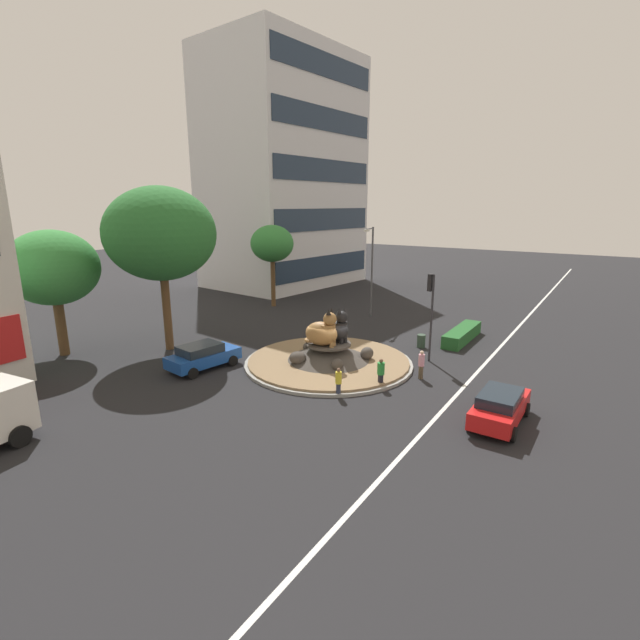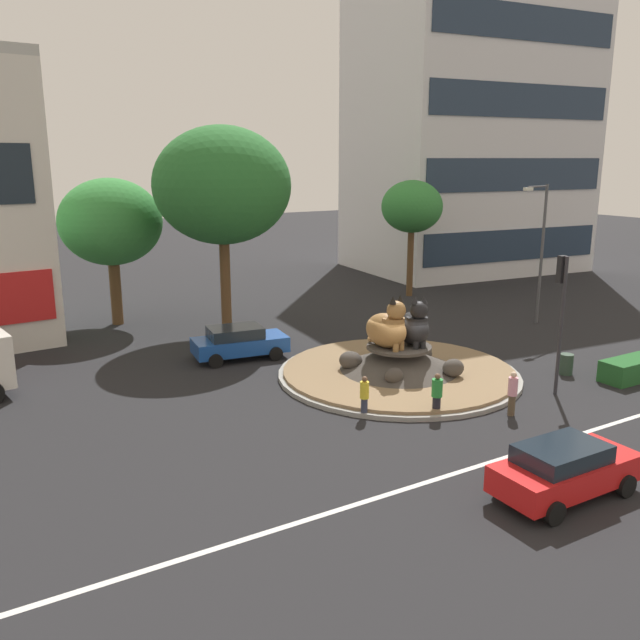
# 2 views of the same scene
# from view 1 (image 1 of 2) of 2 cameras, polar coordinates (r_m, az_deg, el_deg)

# --- Properties ---
(ground_plane) EXTENTS (160.00, 160.00, 0.00)m
(ground_plane) POSITION_cam_1_polar(r_m,az_deg,el_deg) (28.47, 1.05, -5.47)
(ground_plane) COLOR black
(lane_centreline) EXTENTS (112.00, 0.20, 0.01)m
(lane_centreline) POSITION_cam_1_polar(r_m,az_deg,el_deg) (25.39, 16.86, -8.63)
(lane_centreline) COLOR silver
(lane_centreline) RESTS_ON ground
(roundabout_island) EXTENTS (10.30, 10.30, 1.36)m
(roundabout_island) POSITION_cam_1_polar(r_m,az_deg,el_deg) (28.31, 1.06, -4.56)
(roundabout_island) COLOR gray
(roundabout_island) RESTS_ON ground
(cat_statue_tabby) EXTENTS (1.61, 2.53, 2.30)m
(cat_statue_tabby) POSITION_cam_1_polar(r_m,az_deg,el_deg) (27.32, 0.39, -1.49)
(cat_statue_tabby) COLOR #9E703D
(cat_statue_tabby) RESTS_ON roundabout_island
(cat_statue_black) EXTENTS (1.82, 2.22, 2.21)m
(cat_statue_black) POSITION_cam_1_polar(r_m,az_deg,el_deg) (28.20, 2.12, -1.07)
(cat_statue_black) COLOR black
(cat_statue_black) RESTS_ON roundabout_island
(traffic_light_mast) EXTENTS (0.34, 0.46, 5.49)m
(traffic_light_mast) POSITION_cam_1_polar(r_m,az_deg,el_deg) (28.84, 13.60, 2.24)
(traffic_light_mast) COLOR #2D2D33
(traffic_light_mast) RESTS_ON ground
(office_tower) EXTENTS (18.44, 14.04, 26.32)m
(office_tower) POSITION_cam_1_polar(r_m,az_deg,el_deg) (57.04, -4.52, 17.78)
(office_tower) COLOR silver
(office_tower) RESTS_ON ground
(clipped_hedge_strip) EXTENTS (5.67, 1.20, 0.90)m
(clipped_hedge_strip) POSITION_cam_1_polar(r_m,az_deg,el_deg) (34.67, 17.24, -1.72)
(clipped_hedge_strip) COLOR #235B28
(clipped_hedge_strip) RESTS_ON ground
(broadleaf_tree_behind_island) EXTENTS (4.04, 4.04, 7.71)m
(broadleaf_tree_behind_island) POSITION_cam_1_polar(r_m,az_deg,el_deg) (43.76, -5.97, 9.37)
(broadleaf_tree_behind_island) COLOR brown
(broadleaf_tree_behind_island) RESTS_ON ground
(second_tree_near_tower) EXTENTS (5.55, 5.55, 8.08)m
(second_tree_near_tower) POSITION_cam_1_polar(r_m,az_deg,el_deg) (33.44, -30.27, 5.58)
(second_tree_near_tower) COLOR brown
(second_tree_near_tower) RESTS_ON ground
(third_tree_left) EXTENTS (7.07, 7.07, 10.74)m
(third_tree_left) POSITION_cam_1_polar(r_m,az_deg,el_deg) (31.63, -19.22, 10.04)
(third_tree_left) COLOR brown
(third_tree_left) RESTS_ON ground
(streetlight_arm) EXTENTS (2.20, 0.59, 7.72)m
(streetlight_arm) POSITION_cam_1_polar(r_m,az_deg,el_deg) (39.51, 6.39, 6.68)
(streetlight_arm) COLOR #4C4C51
(streetlight_arm) RESTS_ON ground
(pedestrian_pink_shirt) EXTENTS (0.34, 0.34, 1.66)m
(pedestrian_pink_shirt) POSITION_cam_1_polar(r_m,az_deg,el_deg) (26.48, 12.47, -5.35)
(pedestrian_pink_shirt) COLOR brown
(pedestrian_pink_shirt) RESTS_ON ground
(pedestrian_green_shirt) EXTENTS (0.39, 0.39, 1.62)m
(pedestrian_green_shirt) POSITION_cam_1_polar(r_m,az_deg,el_deg) (24.90, 7.57, -6.49)
(pedestrian_green_shirt) COLOR black
(pedestrian_green_shirt) RESTS_ON ground
(pedestrian_yellow_shirt) EXTENTS (0.33, 0.33, 1.54)m
(pedestrian_yellow_shirt) POSITION_cam_1_polar(r_m,az_deg,el_deg) (23.59, 2.31, -7.66)
(pedestrian_yellow_shirt) COLOR #33384C
(pedestrian_yellow_shirt) RESTS_ON ground
(sedan_on_far_lane) EXTENTS (4.51, 2.56, 1.53)m
(sedan_on_far_lane) POSITION_cam_1_polar(r_m,az_deg,el_deg) (28.32, -14.36, -4.32)
(sedan_on_far_lane) COLOR #19479E
(sedan_on_far_lane) RESTS_ON ground
(hatchback_near_shophouse) EXTENTS (4.35, 2.03, 1.56)m
(hatchback_near_shophouse) POSITION_cam_1_polar(r_m,az_deg,el_deg) (22.35, 21.46, -9.95)
(hatchback_near_shophouse) COLOR red
(hatchback_near_shophouse) RESTS_ON ground
(litter_bin) EXTENTS (0.56, 0.56, 0.90)m
(litter_bin) POSITION_cam_1_polar(r_m,az_deg,el_deg) (32.30, 12.46, -2.56)
(litter_bin) COLOR #2D4233
(litter_bin) RESTS_ON ground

